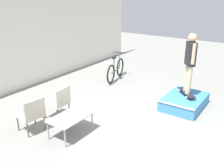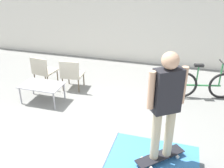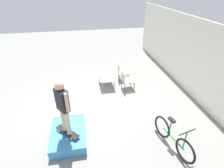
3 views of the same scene
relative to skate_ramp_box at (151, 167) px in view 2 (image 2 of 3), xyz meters
The scene contains 9 objects.
ground_plane 1.79m from the skate_ramp_box, 157.63° to the left, with size 24.00×24.00×0.00m, color gray.
house_wall_back 5.44m from the skate_ramp_box, 108.18° to the left, with size 12.00×0.06×3.00m.
skate_ramp_box is the anchor object (origin of this frame).
skateboard_on_ramp 0.27m from the skate_ramp_box, ahead, with size 0.72×0.71×0.07m.
person_skater 1.24m from the skate_ramp_box, ahead, with size 0.48×0.38×1.67m.
coffee_table 3.34m from the skate_ramp_box, 150.59° to the left, with size 1.00×0.62×0.45m.
patio_chair_left 4.13m from the skate_ramp_box, 143.78° to the left, with size 0.58×0.58×0.85m.
patio_chair_right 3.49m from the skate_ramp_box, 135.52° to the left, with size 0.56×0.56×0.85m.
bicycle 3.06m from the skate_ramp_box, 73.91° to the left, with size 1.61×0.56×0.95m.
Camera 2 is at (1.89, -3.73, 3.06)m, focal length 40.00 mm.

